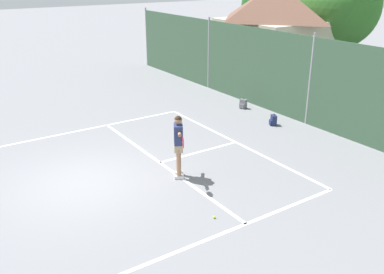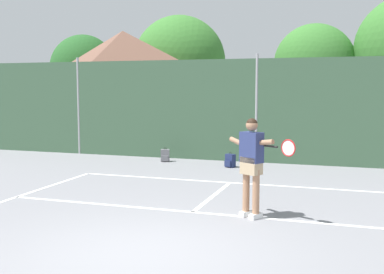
{
  "view_description": "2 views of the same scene",
  "coord_description": "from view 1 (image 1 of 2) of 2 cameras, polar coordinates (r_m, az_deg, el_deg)",
  "views": [
    {
      "loc": [
        10.51,
        -3.33,
        5.59
      ],
      "look_at": [
        0.23,
        3.52,
        0.7
      ],
      "focal_mm": 39.77,
      "sensor_mm": 36.0,
      "label": 1
    },
    {
      "loc": [
        2.83,
        -6.13,
        2.42
      ],
      "look_at": [
        -0.76,
        4.71,
        1.22
      ],
      "focal_mm": 44.66,
      "sensor_mm": 36.0,
      "label": 2
    }
  ],
  "objects": [
    {
      "name": "court_markings",
      "position": [
        12.54,
        -11.64,
        -5.34
      ],
      "size": [
        8.3,
        11.1,
        0.01
      ],
      "color": "white",
      "rests_on": "ground"
    },
    {
      "name": "ground_plane",
      "position": [
        12.36,
        -14.41,
        -6.05
      ],
      "size": [
        120.0,
        120.0,
        0.0
      ],
      "primitive_type": "plane",
      "color": "gray"
    },
    {
      "name": "tennis_ball",
      "position": [
        10.41,
        3.0,
        -10.69
      ],
      "size": [
        0.07,
        0.07,
        0.07
      ],
      "primitive_type": "sphere",
      "color": "#CCE033",
      "rests_on": "ground"
    },
    {
      "name": "clubhouse_building",
      "position": [
        24.82,
        10.89,
        14.25
      ],
      "size": [
        5.58,
        5.12,
        4.98
      ],
      "color": "beige",
      "rests_on": "ground"
    },
    {
      "name": "chainlink_fence",
      "position": [
        16.66,
        15.54,
        7.17
      ],
      "size": [
        26.09,
        0.09,
        3.47
      ],
      "color": "#38563D",
      "rests_on": "ground"
    },
    {
      "name": "tennis_player",
      "position": [
        11.87,
        -1.82,
        -0.59
      ],
      "size": [
        1.32,
        0.68,
        1.85
      ],
      "color": "silver",
      "rests_on": "ground"
    },
    {
      "name": "backpack_grey",
      "position": [
        18.44,
        6.87,
        4.41
      ],
      "size": [
        0.32,
        0.31,
        0.46
      ],
      "color": "slate",
      "rests_on": "ground"
    },
    {
      "name": "backpack_navy",
      "position": [
        16.59,
        10.85,
        2.21
      ],
      "size": [
        0.33,
        0.33,
        0.46
      ],
      "color": "navy",
      "rests_on": "ground"
    }
  ]
}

